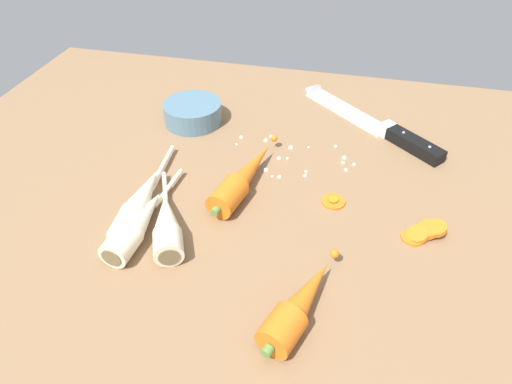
# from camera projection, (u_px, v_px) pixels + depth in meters

# --- Properties ---
(ground_plane) EXTENTS (1.20, 0.90, 0.04)m
(ground_plane) POSITION_uv_depth(u_px,v_px,m) (259.00, 201.00, 0.72)
(ground_plane) COLOR brown
(chefs_knife) EXTENTS (0.28, 0.25, 0.04)m
(chefs_knife) POSITION_uv_depth(u_px,v_px,m) (363.00, 118.00, 0.86)
(chefs_knife) COLOR silver
(chefs_knife) RESTS_ON ground_plane
(whole_carrot) EXTENTS (0.08, 0.22, 0.04)m
(whole_carrot) POSITION_uv_depth(u_px,v_px,m) (243.00, 177.00, 0.70)
(whole_carrot) COLOR orange
(whole_carrot) RESTS_ON ground_plane
(whole_carrot_second) EXTENTS (0.09, 0.17, 0.04)m
(whole_carrot_second) POSITION_uv_depth(u_px,v_px,m) (299.00, 305.00, 0.51)
(whole_carrot_second) COLOR orange
(whole_carrot_second) RESTS_ON ground_plane
(parsnip_front) EXTENTS (0.05, 0.21, 0.04)m
(parsnip_front) POSITION_uv_depth(u_px,v_px,m) (137.00, 223.00, 0.62)
(parsnip_front) COLOR beige
(parsnip_front) RESTS_ON ground_plane
(parsnip_mid_left) EXTENTS (0.05, 0.24, 0.04)m
(parsnip_mid_left) POSITION_uv_depth(u_px,v_px,m) (140.00, 203.00, 0.65)
(parsnip_mid_left) COLOR beige
(parsnip_mid_left) RESTS_ON ground_plane
(parsnip_mid_right) EXTENTS (0.10, 0.18, 0.04)m
(parsnip_mid_right) POSITION_uv_depth(u_px,v_px,m) (167.00, 224.00, 0.62)
(parsnip_mid_right) COLOR beige
(parsnip_mid_right) RESTS_ON ground_plane
(carrot_slice_stack) EXTENTS (0.06, 0.05, 0.03)m
(carrot_slice_stack) POSITION_uv_depth(u_px,v_px,m) (424.00, 232.00, 0.62)
(carrot_slice_stack) COLOR orange
(carrot_slice_stack) RESTS_ON ground_plane
(carrot_slice_stray_near) EXTENTS (0.04, 0.04, 0.01)m
(carrot_slice_stray_near) POSITION_uv_depth(u_px,v_px,m) (333.00, 202.00, 0.68)
(carrot_slice_stray_near) COLOR orange
(carrot_slice_stray_near) RESTS_ON ground_plane
(prep_bowl) EXTENTS (0.11, 0.11, 0.04)m
(prep_bowl) POSITION_uv_depth(u_px,v_px,m) (193.00, 112.00, 0.85)
(prep_bowl) COLOR slate
(prep_bowl) RESTS_ON ground_plane
(mince_crumbs) EXTENTS (0.22, 0.12, 0.01)m
(mince_crumbs) POSITION_uv_depth(u_px,v_px,m) (296.00, 155.00, 0.77)
(mince_crumbs) COLOR silver
(mince_crumbs) RESTS_ON ground_plane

